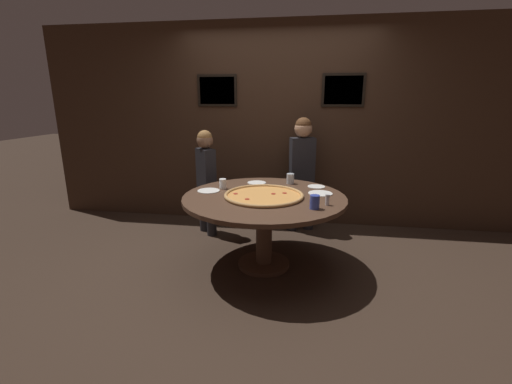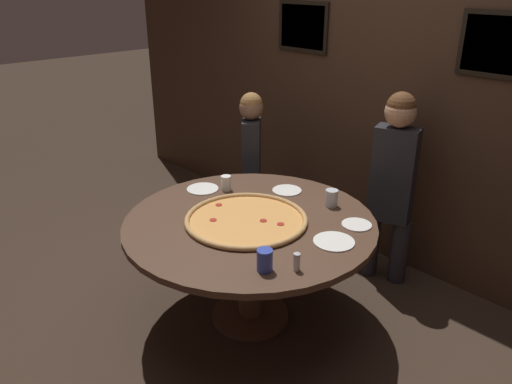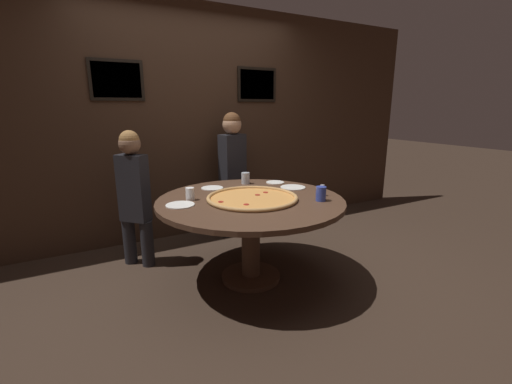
{
  "view_description": "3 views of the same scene",
  "coord_description": "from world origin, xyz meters",
  "px_view_note": "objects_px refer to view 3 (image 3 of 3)",
  "views": [
    {
      "loc": [
        0.41,
        -3.16,
        1.64
      ],
      "look_at": [
        -0.07,
        -0.05,
        0.79
      ],
      "focal_mm": 24.0,
      "sensor_mm": 36.0,
      "label": 1
    },
    {
      "loc": [
        2.04,
        -1.89,
        2.15
      ],
      "look_at": [
        0.08,
        -0.02,
        0.96
      ],
      "focal_mm": 35.0,
      "sensor_mm": 36.0,
      "label": 2
    },
    {
      "loc": [
        -1.29,
        -2.47,
        1.5
      ],
      "look_at": [
        0.06,
        0.01,
        0.79
      ],
      "focal_mm": 24.0,
      "sensor_mm": 36.0,
      "label": 3
    }
  ],
  "objects_px": {
    "white_plate_near_front": "(293,187)",
    "white_plate_far_back": "(275,182)",
    "drink_cup_near_left": "(245,178)",
    "drink_cup_far_right": "(321,194)",
    "white_plate_left_side": "(180,205)",
    "white_plate_beside_cup": "(212,188)",
    "dining_table": "(251,213)",
    "condiment_shaker": "(322,190)",
    "drink_cup_front_edge": "(190,194)",
    "giant_pizza": "(252,198)",
    "diner_far_left": "(233,167)",
    "diner_side_right": "(134,191)"
  },
  "relations": [
    {
      "from": "drink_cup_far_right",
      "to": "white_plate_far_back",
      "type": "relative_size",
      "value": 0.65
    },
    {
      "from": "dining_table",
      "to": "drink_cup_near_left",
      "type": "relative_size",
      "value": 13.98
    },
    {
      "from": "white_plate_left_side",
      "to": "giant_pizza",
      "type": "bearing_deg",
      "value": -11.22
    },
    {
      "from": "dining_table",
      "to": "drink_cup_front_edge",
      "type": "bearing_deg",
      "value": 156.49
    },
    {
      "from": "white_plate_left_side",
      "to": "condiment_shaker",
      "type": "xyz_separation_m",
      "value": [
        1.17,
        -0.3,
        0.05
      ]
    },
    {
      "from": "drink_cup_front_edge",
      "to": "diner_far_left",
      "type": "bearing_deg",
      "value": 47.87
    },
    {
      "from": "drink_cup_near_left",
      "to": "white_plate_near_front",
      "type": "bearing_deg",
      "value": -49.53
    },
    {
      "from": "white_plate_beside_cup",
      "to": "diner_side_right",
      "type": "relative_size",
      "value": 0.16
    },
    {
      "from": "drink_cup_near_left",
      "to": "drink_cup_front_edge",
      "type": "relative_size",
      "value": 1.07
    },
    {
      "from": "condiment_shaker",
      "to": "giant_pizza",
      "type": "bearing_deg",
      "value": 162.59
    },
    {
      "from": "white_plate_beside_cup",
      "to": "dining_table",
      "type": "bearing_deg",
      "value": -73.24
    },
    {
      "from": "drink_cup_far_right",
      "to": "white_plate_far_back",
      "type": "bearing_deg",
      "value": 87.87
    },
    {
      "from": "drink_cup_far_right",
      "to": "white_plate_near_front",
      "type": "height_order",
      "value": "drink_cup_far_right"
    },
    {
      "from": "dining_table",
      "to": "condiment_shaker",
      "type": "bearing_deg",
      "value": -20.23
    },
    {
      "from": "white_plate_near_front",
      "to": "white_plate_far_back",
      "type": "bearing_deg",
      "value": 97.54
    },
    {
      "from": "dining_table",
      "to": "drink_cup_near_left",
      "type": "xyz_separation_m",
      "value": [
        0.22,
        0.53,
        0.19
      ]
    },
    {
      "from": "drink_cup_front_edge",
      "to": "condiment_shaker",
      "type": "relative_size",
      "value": 1.08
    },
    {
      "from": "white_plate_far_back",
      "to": "white_plate_left_side",
      "type": "xyz_separation_m",
      "value": [
        -1.09,
        -0.34,
        0.0
      ]
    },
    {
      "from": "white_plate_near_front",
      "to": "diner_side_right",
      "type": "relative_size",
      "value": 0.18
    },
    {
      "from": "drink_cup_far_right",
      "to": "white_plate_left_side",
      "type": "distance_m",
      "value": 1.14
    },
    {
      "from": "dining_table",
      "to": "condiment_shaker",
      "type": "xyz_separation_m",
      "value": [
        0.59,
        -0.22,
        0.18
      ]
    },
    {
      "from": "white_plate_near_front",
      "to": "white_plate_far_back",
      "type": "height_order",
      "value": "same"
    },
    {
      "from": "drink_cup_front_edge",
      "to": "white_plate_left_side",
      "type": "xyz_separation_m",
      "value": [
        -0.12,
        -0.12,
        -0.05
      ]
    },
    {
      "from": "drink_cup_near_left",
      "to": "white_plate_near_front",
      "type": "relative_size",
      "value": 0.47
    },
    {
      "from": "drink_cup_far_right",
      "to": "diner_side_right",
      "type": "xyz_separation_m",
      "value": [
        -1.29,
        1.12,
        -0.07
      ]
    },
    {
      "from": "white_plate_beside_cup",
      "to": "condiment_shaker",
      "type": "distance_m",
      "value": 1.03
    },
    {
      "from": "white_plate_near_front",
      "to": "dining_table",
      "type": "bearing_deg",
      "value": -163.87
    },
    {
      "from": "giant_pizza",
      "to": "drink_cup_front_edge",
      "type": "distance_m",
      "value": 0.51
    },
    {
      "from": "drink_cup_far_right",
      "to": "condiment_shaker",
      "type": "xyz_separation_m",
      "value": [
        0.11,
        0.12,
        -0.01
      ]
    },
    {
      "from": "white_plate_beside_cup",
      "to": "drink_cup_front_edge",
      "type": "bearing_deg",
      "value": -136.35
    },
    {
      "from": "white_plate_left_side",
      "to": "diner_side_right",
      "type": "relative_size",
      "value": 0.17
    },
    {
      "from": "white_plate_left_side",
      "to": "condiment_shaker",
      "type": "distance_m",
      "value": 1.21
    },
    {
      "from": "giant_pizza",
      "to": "condiment_shaker",
      "type": "height_order",
      "value": "condiment_shaker"
    },
    {
      "from": "giant_pizza",
      "to": "diner_side_right",
      "type": "height_order",
      "value": "diner_side_right"
    },
    {
      "from": "drink_cup_near_left",
      "to": "drink_cup_far_right",
      "type": "xyz_separation_m",
      "value": [
        0.26,
        -0.87,
        0.0
      ]
    },
    {
      "from": "drink_cup_front_edge",
      "to": "diner_far_left",
      "type": "distance_m",
      "value": 1.18
    },
    {
      "from": "diner_far_left",
      "to": "dining_table",
      "type": "bearing_deg",
      "value": 55.73
    },
    {
      "from": "white_plate_beside_cup",
      "to": "white_plate_near_front",
      "type": "relative_size",
      "value": 0.87
    },
    {
      "from": "drink_cup_front_edge",
      "to": "condiment_shaker",
      "type": "height_order",
      "value": "drink_cup_front_edge"
    },
    {
      "from": "drink_cup_near_left",
      "to": "white_plate_beside_cup",
      "type": "height_order",
      "value": "drink_cup_near_left"
    },
    {
      "from": "drink_cup_far_right",
      "to": "condiment_shaker",
      "type": "relative_size",
      "value": 1.23
    },
    {
      "from": "drink_cup_far_right",
      "to": "white_plate_near_front",
      "type": "distance_m",
      "value": 0.5
    },
    {
      "from": "condiment_shaker",
      "to": "drink_cup_far_right",
      "type": "bearing_deg",
      "value": -132.77
    },
    {
      "from": "dining_table",
      "to": "drink_cup_front_edge",
      "type": "distance_m",
      "value": 0.54
    },
    {
      "from": "dining_table",
      "to": "white_plate_far_back",
      "type": "height_order",
      "value": "white_plate_far_back"
    },
    {
      "from": "drink_cup_near_left",
      "to": "drink_cup_far_right",
      "type": "bearing_deg",
      "value": -73.59
    },
    {
      "from": "diner_side_right",
      "to": "diner_far_left",
      "type": "relative_size",
      "value": 0.9
    },
    {
      "from": "giant_pizza",
      "to": "diner_far_left",
      "type": "bearing_deg",
      "value": 73.08
    },
    {
      "from": "drink_cup_near_left",
      "to": "drink_cup_far_right",
      "type": "relative_size",
      "value": 0.94
    },
    {
      "from": "white_plate_beside_cup",
      "to": "condiment_shaker",
      "type": "bearing_deg",
      "value": -44.1
    }
  ]
}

